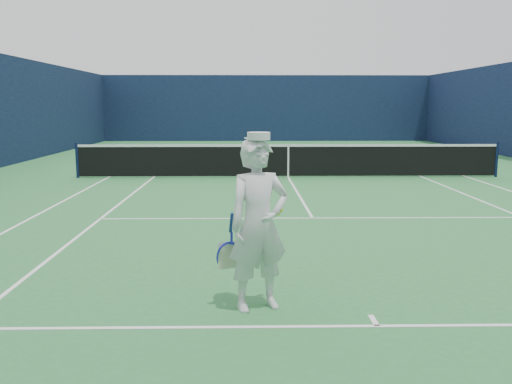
% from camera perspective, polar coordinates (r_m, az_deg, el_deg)
% --- Properties ---
extents(ground, '(80.00, 80.00, 0.00)m').
position_cam_1_polar(ground, '(17.44, 3.23, 1.48)').
color(ground, '#2C7439').
rests_on(ground, ground).
extents(court_markings, '(11.03, 23.83, 0.01)m').
position_cam_1_polar(court_markings, '(17.44, 3.23, 1.49)').
color(court_markings, white).
rests_on(court_markings, ground).
extents(windscreen_fence, '(20.12, 36.12, 4.00)m').
position_cam_1_polar(windscreen_fence, '(17.31, 3.29, 8.06)').
color(windscreen_fence, '#0E1A35').
rests_on(windscreen_fence, ground).
extents(tennis_net, '(12.88, 0.09, 1.07)m').
position_cam_1_polar(tennis_net, '(17.38, 3.25, 3.29)').
color(tennis_net, '#141E4C').
rests_on(tennis_net, ground).
extents(tennis_player, '(0.88, 0.66, 1.90)m').
position_cam_1_polar(tennis_player, '(6.06, 0.25, -3.24)').
color(tennis_player, white).
rests_on(tennis_player, ground).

